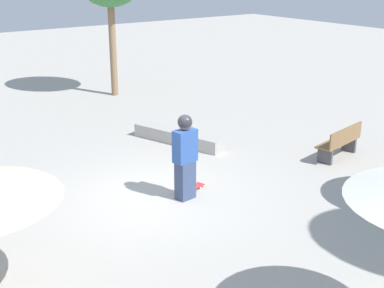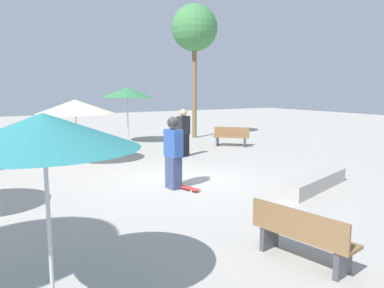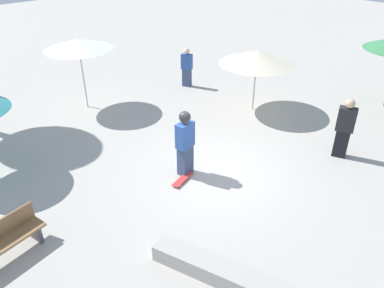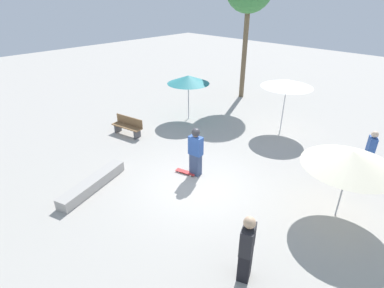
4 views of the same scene
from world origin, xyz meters
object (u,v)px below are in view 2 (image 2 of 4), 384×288
at_px(bench_far, 301,235).
at_px(concrete_ledge, 316,183).
at_px(shade_umbrella_green, 127,92).
at_px(shade_umbrella_cream, 75,107).
at_px(bench_near, 231,137).
at_px(bystander_watching, 183,133).
at_px(skater_main, 173,150).
at_px(palm_tree_center_right, 194,29).
at_px(skateboard, 187,188).
at_px(shade_umbrella_teal, 43,131).

bearing_deg(bench_far, concrete_ledge, 117.87).
bearing_deg(shade_umbrella_green, bench_far, -9.71).
bearing_deg(shade_umbrella_cream, bench_near, 94.13).
distance_m(shade_umbrella_green, bystander_watching, 4.74).
bearing_deg(concrete_ledge, skater_main, -122.04).
bearing_deg(concrete_ledge, palm_tree_center_right, 166.15).
height_order(skateboard, bench_far, bench_far).
bearing_deg(bench_far, shade_umbrella_teal, -111.87).
height_order(skateboard, bench_near, bench_near).
distance_m(skater_main, concrete_ledge, 3.77).
height_order(shade_umbrella_green, bystander_watching, shade_umbrella_green).
relative_size(skater_main, bench_far, 1.14).
bearing_deg(skater_main, concrete_ledge, 50.63).
xyz_separation_m(skater_main, bystander_watching, (-3.93, 2.47, -0.10)).
relative_size(skateboard, palm_tree_center_right, 0.12).
relative_size(concrete_ledge, bystander_watching, 1.56).
bearing_deg(palm_tree_center_right, bystander_watching, -34.91).
xyz_separation_m(concrete_ledge, palm_tree_center_right, (-10.51, 2.59, 5.41)).
xyz_separation_m(bench_near, bystander_watching, (1.23, -3.16, 0.49)).
xyz_separation_m(skateboard, shade_umbrella_teal, (3.73, -3.95, 2.06)).
relative_size(shade_umbrella_cream, bystander_watching, 1.45).
relative_size(palm_tree_center_right, bystander_watching, 3.75).
distance_m(bench_near, bystander_watching, 3.43).
distance_m(skater_main, shade_umbrella_cream, 4.94).
height_order(skater_main, skateboard, skater_main).
relative_size(shade_umbrella_teal, bystander_watching, 1.27).
bearing_deg(shade_umbrella_green, shade_umbrella_cream, -41.29).
bearing_deg(skater_main, skateboard, 29.29).
xyz_separation_m(bench_near, palm_tree_center_right, (-3.40, 0.07, 5.16)).
bearing_deg(skater_main, bystander_watching, 140.47).
bearing_deg(concrete_ledge, bench_near, 160.51).
bearing_deg(shade_umbrella_cream, bystander_watching, 79.22).
distance_m(bench_near, shade_umbrella_green, 5.30).
relative_size(shade_umbrella_green, palm_tree_center_right, 0.39).
distance_m(bench_near, bench_far, 11.51).
height_order(skater_main, bench_near, skater_main).
height_order(skateboard, shade_umbrella_cream, shade_umbrella_cream).
relative_size(skateboard, bystander_watching, 0.45).
relative_size(bench_near, shade_umbrella_green, 0.55).
relative_size(shade_umbrella_cream, shade_umbrella_teal, 1.14).
relative_size(skater_main, palm_tree_center_right, 0.27).
xyz_separation_m(concrete_ledge, bystander_watching, (-5.88, -0.64, 0.73)).
bearing_deg(concrete_ledge, shade_umbrella_cream, -145.94).
bearing_deg(bench_near, concrete_ledge, 114.52).
bearing_deg(shade_umbrella_cream, palm_tree_center_right, 118.96).
xyz_separation_m(bench_far, shade_umbrella_teal, (-0.66, -3.42, 1.69)).
bearing_deg(bench_near, skateboard, 89.28).
relative_size(skater_main, shade_umbrella_teal, 0.81).
height_order(bench_near, shade_umbrella_teal, shade_umbrella_teal).
bearing_deg(skateboard, shade_umbrella_green, 153.86).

